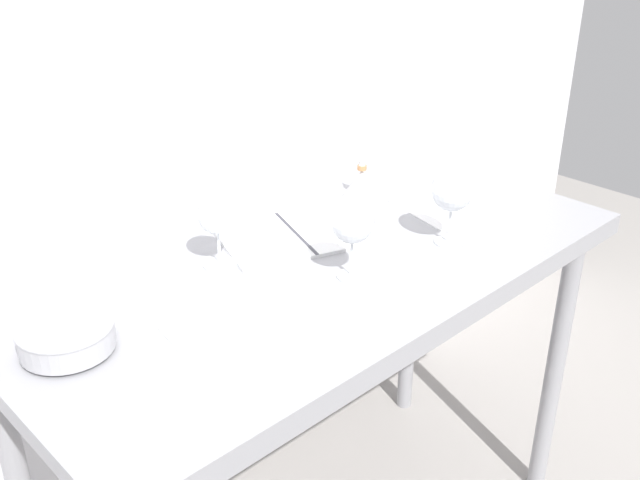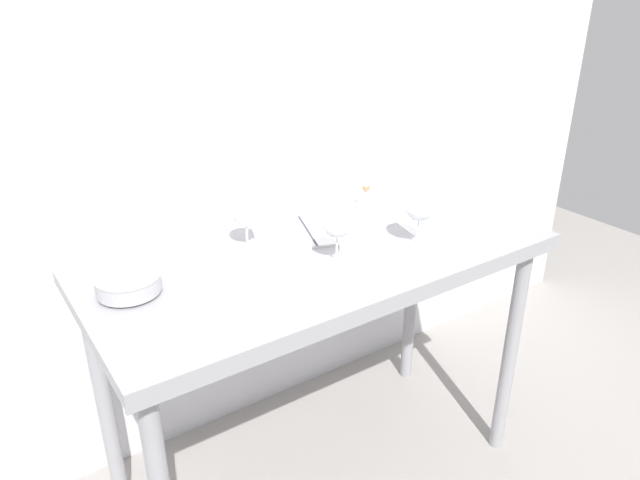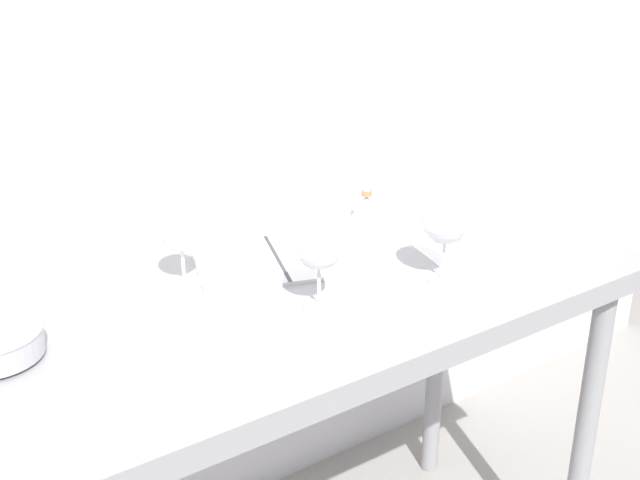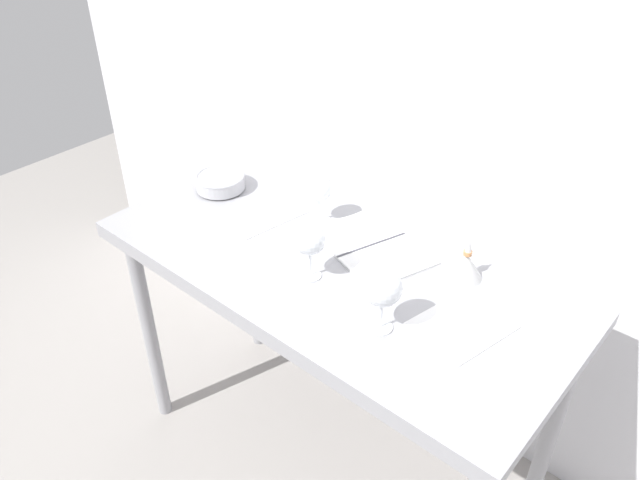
{
  "view_description": "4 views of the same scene",
  "coord_description": "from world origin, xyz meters",
  "px_view_note": "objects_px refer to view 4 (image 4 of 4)",
  "views": [
    {
      "loc": [
        -0.98,
        -1.02,
        1.65
      ],
      "look_at": [
        -0.05,
        -0.04,
        0.98
      ],
      "focal_mm": 41.38,
      "sensor_mm": 36.0,
      "label": 1
    },
    {
      "loc": [
        -0.9,
        -1.32,
        1.67
      ],
      "look_at": [
        -0.03,
        -0.03,
        0.95
      ],
      "focal_mm": 33.12,
      "sensor_mm": 36.0,
      "label": 2
    },
    {
      "loc": [
        -0.77,
        -1.2,
        1.61
      ],
      "look_at": [
        0.08,
        0.03,
        0.97
      ],
      "focal_mm": 45.22,
      "sensor_mm": 36.0,
      "label": 3
    },
    {
      "loc": [
        0.92,
        -1.12,
        1.98
      ],
      "look_at": [
        -0.02,
        -0.04,
        0.99
      ],
      "focal_mm": 35.32,
      "sensor_mm": 36.0,
      "label": 4
    }
  ],
  "objects_px": {
    "decanter_funnel": "(466,265)",
    "tasting_sheet_lower": "(462,325)",
    "tasting_sheet_upper": "(263,216)",
    "tasting_bowl": "(220,181)",
    "wine_glass_far_left": "(319,190)",
    "wine_glass_near_right": "(383,289)",
    "open_notebook": "(372,246)",
    "wine_glass_near_center": "(310,240)"
  },
  "relations": [
    {
      "from": "wine_glass_near_center",
      "to": "tasting_bowl",
      "type": "distance_m",
      "value": 0.58
    },
    {
      "from": "open_notebook",
      "to": "tasting_sheet_upper",
      "type": "distance_m",
      "value": 0.38
    },
    {
      "from": "open_notebook",
      "to": "wine_glass_far_left",
      "type": "bearing_deg",
      "value": -162.92
    },
    {
      "from": "wine_glass_far_left",
      "to": "wine_glass_near_center",
      "type": "relative_size",
      "value": 0.93
    },
    {
      "from": "wine_glass_near_right",
      "to": "tasting_bowl",
      "type": "relative_size",
      "value": 1.04
    },
    {
      "from": "wine_glass_near_center",
      "to": "open_notebook",
      "type": "height_order",
      "value": "wine_glass_near_center"
    },
    {
      "from": "wine_glass_near_right",
      "to": "wine_glass_far_left",
      "type": "relative_size",
      "value": 1.12
    },
    {
      "from": "wine_glass_near_right",
      "to": "tasting_sheet_lower",
      "type": "height_order",
      "value": "wine_glass_near_right"
    },
    {
      "from": "tasting_sheet_upper",
      "to": "wine_glass_far_left",
      "type": "bearing_deg",
      "value": 41.23
    },
    {
      "from": "tasting_sheet_upper",
      "to": "open_notebook",
      "type": "bearing_deg",
      "value": 22.77
    },
    {
      "from": "wine_glass_near_right",
      "to": "tasting_bowl",
      "type": "height_order",
      "value": "wine_glass_near_right"
    },
    {
      "from": "open_notebook",
      "to": "tasting_sheet_lower",
      "type": "distance_m",
      "value": 0.4
    },
    {
      "from": "wine_glass_far_left",
      "to": "open_notebook",
      "type": "xyz_separation_m",
      "value": [
        0.21,
        -0.01,
        -0.11
      ]
    },
    {
      "from": "wine_glass_near_right",
      "to": "wine_glass_far_left",
      "type": "bearing_deg",
      "value": 148.34
    },
    {
      "from": "tasting_sheet_upper",
      "to": "tasting_sheet_lower",
      "type": "distance_m",
      "value": 0.75
    },
    {
      "from": "wine_glass_near_right",
      "to": "tasting_sheet_upper",
      "type": "height_order",
      "value": "wine_glass_near_right"
    },
    {
      "from": "tasting_bowl",
      "to": "decanter_funnel",
      "type": "distance_m",
      "value": 0.88
    },
    {
      "from": "wine_glass_near_center",
      "to": "tasting_sheet_lower",
      "type": "xyz_separation_m",
      "value": [
        0.42,
        0.1,
        -0.12
      ]
    },
    {
      "from": "wine_glass_far_left",
      "to": "open_notebook",
      "type": "bearing_deg",
      "value": -1.66
    },
    {
      "from": "open_notebook",
      "to": "decanter_funnel",
      "type": "distance_m",
      "value": 0.29
    },
    {
      "from": "wine_glass_near_center",
      "to": "tasting_bowl",
      "type": "height_order",
      "value": "wine_glass_near_center"
    },
    {
      "from": "wine_glass_near_center",
      "to": "decanter_funnel",
      "type": "height_order",
      "value": "wine_glass_near_center"
    },
    {
      "from": "wine_glass_near_right",
      "to": "wine_glass_near_center",
      "type": "height_order",
      "value": "wine_glass_near_right"
    },
    {
      "from": "wine_glass_near_right",
      "to": "wine_glass_far_left",
      "type": "xyz_separation_m",
      "value": [
        -0.44,
        0.27,
        -0.01
      ]
    },
    {
      "from": "wine_glass_near_right",
      "to": "wine_glass_near_center",
      "type": "distance_m",
      "value": 0.28
    },
    {
      "from": "decanter_funnel",
      "to": "open_notebook",
      "type": "bearing_deg",
      "value": -168.63
    },
    {
      "from": "open_notebook",
      "to": "decanter_funnel",
      "type": "xyz_separation_m",
      "value": [
        0.28,
        0.06,
        0.03
      ]
    },
    {
      "from": "decanter_funnel",
      "to": "tasting_sheet_lower",
      "type": "bearing_deg",
      "value": -61.04
    },
    {
      "from": "wine_glass_near_right",
      "to": "wine_glass_near_center",
      "type": "xyz_separation_m",
      "value": [
        -0.27,
        0.04,
        -0.0
      ]
    },
    {
      "from": "open_notebook",
      "to": "tasting_bowl",
      "type": "relative_size",
      "value": 2.36
    },
    {
      "from": "tasting_bowl",
      "to": "open_notebook",
      "type": "bearing_deg",
      "value": 6.17
    },
    {
      "from": "wine_glass_near_center",
      "to": "decanter_funnel",
      "type": "bearing_deg",
      "value": 40.72
    },
    {
      "from": "wine_glass_far_left",
      "to": "tasting_sheet_upper",
      "type": "xyz_separation_m",
      "value": [
        -0.15,
        -0.1,
        -0.11
      ]
    },
    {
      "from": "wine_glass_far_left",
      "to": "wine_glass_near_center",
      "type": "distance_m",
      "value": 0.28
    },
    {
      "from": "wine_glass_far_left",
      "to": "tasting_bowl",
      "type": "distance_m",
      "value": 0.4
    },
    {
      "from": "wine_glass_near_center",
      "to": "wine_glass_far_left",
      "type": "bearing_deg",
      "value": 126.12
    },
    {
      "from": "decanter_funnel",
      "to": "wine_glass_near_center",
      "type": "bearing_deg",
      "value": -139.28
    },
    {
      "from": "tasting_sheet_lower",
      "to": "decanter_funnel",
      "type": "relative_size",
      "value": 1.89
    },
    {
      "from": "wine_glass_far_left",
      "to": "open_notebook",
      "type": "distance_m",
      "value": 0.24
    },
    {
      "from": "tasting_bowl",
      "to": "wine_glass_far_left",
      "type": "bearing_deg",
      "value": 10.44
    },
    {
      "from": "tasting_sheet_lower",
      "to": "tasting_bowl",
      "type": "xyz_separation_m",
      "value": [
        -0.98,
        0.06,
        0.03
      ]
    },
    {
      "from": "wine_glass_far_left",
      "to": "decanter_funnel",
      "type": "distance_m",
      "value": 0.5
    }
  ]
}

